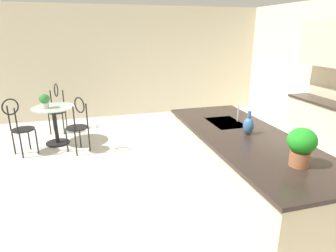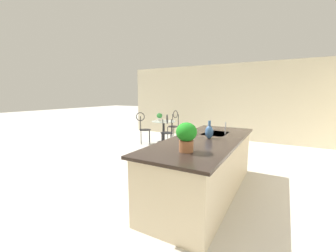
{
  "view_description": "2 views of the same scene",
  "coord_description": "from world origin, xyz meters",
  "px_view_note": "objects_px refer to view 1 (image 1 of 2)",
  "views": [
    {
      "loc": [
        3.17,
        -0.93,
        2.11
      ],
      "look_at": [
        -0.58,
        0.13,
        0.83
      ],
      "focal_mm": 31.03,
      "sensor_mm": 36.0,
      "label": 1
    },
    {
      "loc": [
        3.48,
        1.94,
        1.63
      ],
      "look_at": [
        -1.25,
        -0.7,
        0.81
      ],
      "focal_mm": 22.48,
      "sensor_mm": 36.0,
      "label": 2
    }
  ],
  "objects_px": {
    "chair_near_window": "(78,122)",
    "chair_toward_desk": "(57,106)",
    "chair_by_island": "(19,124)",
    "vase_on_counter": "(248,125)",
    "potted_plant_on_table": "(45,100)",
    "potted_plant_counter_far": "(301,145)",
    "bistro_table": "(55,122)"
  },
  "relations": [
    {
      "from": "chair_near_window",
      "to": "vase_on_counter",
      "type": "height_order",
      "value": "vase_on_counter"
    },
    {
      "from": "potted_plant_on_table",
      "to": "vase_on_counter",
      "type": "distance_m",
      "value": 3.77
    },
    {
      "from": "bistro_table",
      "to": "chair_by_island",
      "type": "bearing_deg",
      "value": -53.43
    },
    {
      "from": "chair_near_window",
      "to": "potted_plant_counter_far",
      "type": "xyz_separation_m",
      "value": [
        3.11,
        2.03,
        0.56
      ]
    },
    {
      "from": "chair_by_island",
      "to": "potted_plant_counter_far",
      "type": "relative_size",
      "value": 2.84
    },
    {
      "from": "chair_by_island",
      "to": "vase_on_counter",
      "type": "relative_size",
      "value": 3.62
    },
    {
      "from": "potted_plant_counter_far",
      "to": "vase_on_counter",
      "type": "xyz_separation_m",
      "value": [
        -0.9,
        -0.0,
        -0.1
      ]
    },
    {
      "from": "potted_plant_counter_far",
      "to": "bistro_table",
      "type": "bearing_deg",
      "value": -146.05
    },
    {
      "from": "bistro_table",
      "to": "vase_on_counter",
      "type": "relative_size",
      "value": 2.78
    },
    {
      "from": "chair_toward_desk",
      "to": "chair_near_window",
      "type": "bearing_deg",
      "value": 18.79
    },
    {
      "from": "chair_by_island",
      "to": "chair_toward_desk",
      "type": "relative_size",
      "value": 1.0
    },
    {
      "from": "chair_near_window",
      "to": "chair_toward_desk",
      "type": "bearing_deg",
      "value": -161.21
    },
    {
      "from": "chair_by_island",
      "to": "potted_plant_counter_far",
      "type": "bearing_deg",
      "value": 42.7
    },
    {
      "from": "chair_near_window",
      "to": "chair_toward_desk",
      "type": "distance_m",
      "value": 1.41
    },
    {
      "from": "chair_toward_desk",
      "to": "potted_plant_counter_far",
      "type": "bearing_deg",
      "value": 29.24
    },
    {
      "from": "chair_toward_desk",
      "to": "bistro_table",
      "type": "bearing_deg",
      "value": 0.94
    },
    {
      "from": "potted_plant_on_table",
      "to": "chair_toward_desk",
      "type": "bearing_deg",
      "value": 171.93
    },
    {
      "from": "potted_plant_counter_far",
      "to": "vase_on_counter",
      "type": "relative_size",
      "value": 1.27
    },
    {
      "from": "chair_by_island",
      "to": "chair_toward_desk",
      "type": "bearing_deg",
      "value": 155.6
    },
    {
      "from": "potted_plant_on_table",
      "to": "potted_plant_counter_far",
      "type": "bearing_deg",
      "value": 35.71
    },
    {
      "from": "vase_on_counter",
      "to": "chair_toward_desk",
      "type": "bearing_deg",
      "value": -144.94
    },
    {
      "from": "chair_toward_desk",
      "to": "potted_plant_on_table",
      "type": "xyz_separation_m",
      "value": [
        0.82,
        -0.12,
        0.32
      ]
    },
    {
      "from": "chair_toward_desk",
      "to": "vase_on_counter",
      "type": "distance_m",
      "value": 4.35
    },
    {
      "from": "potted_plant_on_table",
      "to": "vase_on_counter",
      "type": "bearing_deg",
      "value": 43.73
    },
    {
      "from": "potted_plant_counter_far",
      "to": "chair_toward_desk",
      "type": "bearing_deg",
      "value": -150.76
    },
    {
      "from": "chair_by_island",
      "to": "potted_plant_counter_far",
      "type": "height_order",
      "value": "potted_plant_counter_far"
    },
    {
      "from": "potted_plant_on_table",
      "to": "vase_on_counter",
      "type": "height_order",
      "value": "vase_on_counter"
    },
    {
      "from": "chair_by_island",
      "to": "vase_on_counter",
      "type": "distance_m",
      "value": 3.87
    },
    {
      "from": "chair_near_window",
      "to": "vase_on_counter",
      "type": "relative_size",
      "value": 3.62
    },
    {
      "from": "chair_by_island",
      "to": "potted_plant_on_table",
      "type": "bearing_deg",
      "value": 130.11
    },
    {
      "from": "chair_near_window",
      "to": "potted_plant_counter_far",
      "type": "relative_size",
      "value": 2.84
    },
    {
      "from": "chair_toward_desk",
      "to": "vase_on_counter",
      "type": "height_order",
      "value": "vase_on_counter"
    }
  ]
}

